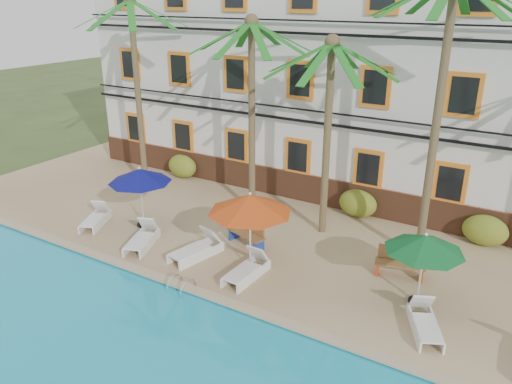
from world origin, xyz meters
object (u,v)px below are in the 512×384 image
Objects in this scene: palm_c at (329,109)px; lounger_c at (197,249)px; bench_left at (248,232)px; lounger_d at (247,269)px; lounger_e at (425,322)px; umbrella_blue at (140,176)px; lounger_b at (142,238)px; umbrella_green at (425,244)px; umbrella_red at (250,204)px; lounger_a at (96,218)px; bench_right at (400,262)px; palm_a at (136,68)px; palm_b at (252,89)px; palm_d at (441,86)px; pool_ladder at (182,289)px.

lounger_c is at bearing -125.25° from palm_c.
lounger_c is 1.28× the size of bench_left.
lounger_e is at bearing 1.44° from lounger_d.
bench_left is at bearing 9.66° from umbrella_blue.
bench_left is at bearing 32.41° from lounger_b.
lounger_c is (3.19, -0.90, -1.68)m from umbrella_blue.
umbrella_blue is 1.06× the size of umbrella_green.
lounger_e is (5.32, 0.13, -0.01)m from lounger_d.
umbrella_blue is 5.15m from umbrella_red.
palm_c reaches higher than umbrella_blue.
lounger_c reaches higher than lounger_a.
palm_c is at bearing 54.75° from lounger_c.
lounger_b is 1.24× the size of bench_right.
umbrella_blue is at bearing -48.06° from palm_a.
palm_c is at bearing 26.80° from umbrella_blue.
palm_b is 6.91m from lounger_d.
palm_d is 4.65m from umbrella_green.
palm_a is at bearing 107.11° from lounger_a.
lounger_e is at bearing -14.86° from bench_left.
lounger_d is (6.90, -0.24, 0.02)m from lounger_a.
pool_ladder is at bearing -66.19° from lounger_c.
palm_a is 5.58m from palm_b.
bench_right is (6.07, 2.31, 0.18)m from lounger_c.
bench_right is (5.09, 0.70, 0.00)m from bench_left.
palm_d is 6.70m from lounger_e.
umbrella_red is 1.42× the size of lounger_d.
palm_a is 8.85m from bench_left.
bench_right is at bearing 37.84° from pool_ladder.
palm_d is at bearing 106.43° from lounger_e.
lounger_a is at bearing -150.99° from umbrella_blue.
palm_a is at bearing 146.05° from lounger_c.
pool_ladder is (0.79, -1.79, -0.29)m from lounger_c.
umbrella_red is at bearing 8.57° from lounger_b.
palm_c reaches higher than lounger_c.
palm_d is (6.76, -0.51, 0.79)m from palm_b.
palm_d is 9.62m from pool_ladder.
palm_b is 4.11× the size of lounger_e.
palm_d is at bearing 38.51° from umbrella_red.
pool_ladder is at bearing -109.07° from palm_c.
palm_d reaches higher than palm_c.
umbrella_blue is 9.49m from bench_right.
lounger_a is 11.10m from bench_right.
palm_d reaches higher than bench_right.
lounger_e is (7.42, -0.10, -0.03)m from lounger_c.
lounger_c is 1.10× the size of lounger_d.
palm_a is 5.38m from umbrella_blue.
umbrella_red reaches higher than pool_ladder.
bench_right is at bearing 11.95° from lounger_a.
palm_b is 3.42× the size of umbrella_green.
palm_a is 10.99× the size of pool_ladder.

